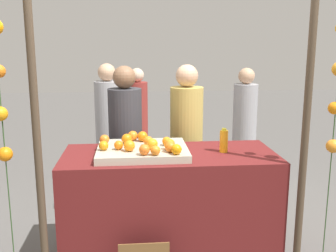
{
  "coord_description": "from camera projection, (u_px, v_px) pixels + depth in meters",
  "views": [
    {
      "loc": [
        -0.3,
        -3.15,
        1.84
      ],
      "look_at": [
        0.0,
        0.15,
        1.14
      ],
      "focal_mm": 42.29,
      "sensor_mm": 36.0,
      "label": 1
    }
  ],
  "objects": [
    {
      "name": "orange_7",
      "position": [
        155.0,
        150.0,
        3.0
      ],
      "size": [
        0.08,
        0.08,
        0.08
      ],
      "primitive_type": "sphere",
      "color": "orange",
      "rests_on": "orange_tray"
    },
    {
      "name": "juice_bottle",
      "position": [
        224.0,
        141.0,
        3.3
      ],
      "size": [
        0.07,
        0.07,
        0.2
      ],
      "color": "#F9A71B",
      "rests_on": "stall_counter"
    },
    {
      "name": "orange_9",
      "position": [
        148.0,
        141.0,
        3.28
      ],
      "size": [
        0.08,
        0.08,
        0.08
      ],
      "primitive_type": "sphere",
      "color": "orange",
      "rests_on": "orange_tray"
    },
    {
      "name": "canopy_post_left",
      "position": [
        38.0,
        149.0,
        2.75
      ],
      "size": [
        0.06,
        0.06,
        2.24
      ],
      "primitive_type": "cylinder",
      "color": "#473828",
      "rests_on": "ground_plane"
    },
    {
      "name": "orange_14",
      "position": [
        119.0,
        145.0,
        3.16
      ],
      "size": [
        0.07,
        0.07,
        0.07
      ],
      "primitive_type": "sphere",
      "color": "orange",
      "rests_on": "orange_tray"
    },
    {
      "name": "orange_11",
      "position": [
        167.0,
        141.0,
        3.28
      ],
      "size": [
        0.07,
        0.07,
        0.07
      ],
      "primitive_type": "sphere",
      "color": "orange",
      "rests_on": "orange_tray"
    },
    {
      "name": "canopy_post_right",
      "position": [
        305.0,
        142.0,
        2.92
      ],
      "size": [
        0.06,
        0.06,
        2.24
      ],
      "primitive_type": "cylinder",
      "color": "#473828",
      "rests_on": "ground_plane"
    },
    {
      "name": "crowd_person_1",
      "position": [
        109.0,
        132.0,
        4.93
      ],
      "size": [
        0.32,
        0.32,
        1.6
      ],
      "color": "#99999E",
      "rests_on": "ground_plane"
    },
    {
      "name": "garland_strand_left",
      "position": [
        0.0,
        96.0,
        2.6
      ],
      "size": [
        0.11,
        0.11,
        2.04
      ],
      "color": "#2D4C23",
      "rests_on": "ground_plane"
    },
    {
      "name": "orange_tray",
      "position": [
        142.0,
        151.0,
        3.25
      ],
      "size": [
        0.73,
        0.6,
        0.06
      ],
      "primitive_type": "cube",
      "color": "#B2AD99",
      "rests_on": "stall_counter"
    },
    {
      "name": "orange_12",
      "position": [
        104.0,
        139.0,
        3.33
      ],
      "size": [
        0.08,
        0.08,
        0.08
      ],
      "primitive_type": "sphere",
      "color": "orange",
      "rests_on": "orange_tray"
    },
    {
      "name": "crowd_person_2",
      "position": [
        244.0,
        131.0,
        5.15
      ],
      "size": [
        0.31,
        0.31,
        1.53
      ],
      "color": "#99999E",
      "rests_on": "ground_plane"
    },
    {
      "name": "orange_4",
      "position": [
        177.0,
        149.0,
        3.02
      ],
      "size": [
        0.08,
        0.08,
        0.08
      ],
      "primitive_type": "sphere",
      "color": "orange",
      "rests_on": "orange_tray"
    },
    {
      "name": "orange_2",
      "position": [
        129.0,
        146.0,
        3.11
      ],
      "size": [
        0.09,
        0.09,
        0.09
      ],
      "primitive_type": "sphere",
      "color": "orange",
      "rests_on": "orange_tray"
    },
    {
      "name": "orange_1",
      "position": [
        127.0,
        139.0,
        3.33
      ],
      "size": [
        0.09,
        0.09,
        0.09
      ],
      "primitive_type": "sphere",
      "color": "orange",
      "rests_on": "orange_tray"
    },
    {
      "name": "orange_8",
      "position": [
        170.0,
        147.0,
        3.08
      ],
      "size": [
        0.09,
        0.09,
        0.09
      ],
      "primitive_type": "sphere",
      "color": "orange",
      "rests_on": "orange_tray"
    },
    {
      "name": "vendor_left",
      "position": [
        126.0,
        154.0,
        3.92
      ],
      "size": [
        0.33,
        0.33,
        1.63
      ],
      "color": "#333338",
      "rests_on": "ground_plane"
    },
    {
      "name": "crowd_person_0",
      "position": [
        138.0,
        123.0,
        5.79
      ],
      "size": [
        0.3,
        0.3,
        1.49
      ],
      "color": "maroon",
      "rests_on": "ground_plane"
    },
    {
      "name": "stall_counter",
      "position": [
        170.0,
        206.0,
        3.38
      ],
      "size": [
        1.77,
        0.76,
        0.94
      ],
      "primitive_type": "cube",
      "color": "#5B1919",
      "rests_on": "ground_plane"
    },
    {
      "name": "orange_10",
      "position": [
        144.0,
        150.0,
        3.0
      ],
      "size": [
        0.08,
        0.08,
        0.08
      ],
      "primitive_type": "sphere",
      "color": "orange",
      "rests_on": "orange_tray"
    },
    {
      "name": "orange_13",
      "position": [
        142.0,
        136.0,
        3.42
      ],
      "size": [
        0.09,
        0.09,
        0.09
      ],
      "primitive_type": "sphere",
      "color": "orange",
      "rests_on": "orange_tray"
    },
    {
      "name": "vendor_right",
      "position": [
        186.0,
        151.0,
        4.01
      ],
      "size": [
        0.33,
        0.33,
        1.63
      ],
      "color": "tan",
      "rests_on": "ground_plane"
    },
    {
      "name": "orange_6",
      "position": [
        170.0,
        144.0,
        3.16
      ],
      "size": [
        0.09,
        0.09,
        0.09
      ],
      "primitive_type": "sphere",
      "color": "orange",
      "rests_on": "orange_tray"
    },
    {
      "name": "orange_3",
      "position": [
        152.0,
        144.0,
        3.17
      ],
      "size": [
        0.09,
        0.09,
        0.09
      ],
      "primitive_type": "sphere",
      "color": "orange",
      "rests_on": "orange_tray"
    },
    {
      "name": "orange_0",
      "position": [
        133.0,
        136.0,
        3.45
      ],
      "size": [
        0.09,
        0.09,
        0.09
      ],
      "primitive_type": "sphere",
      "color": "orange",
      "rests_on": "orange_tray"
    },
    {
      "name": "orange_5",
      "position": [
        104.0,
        146.0,
        3.14
      ],
      "size": [
        0.08,
        0.08,
        0.08
      ],
      "primitive_type": "sphere",
      "color": "orange",
      "rests_on": "orange_tray"
    }
  ]
}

